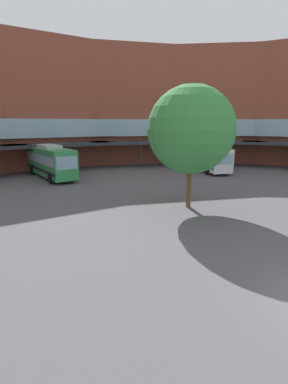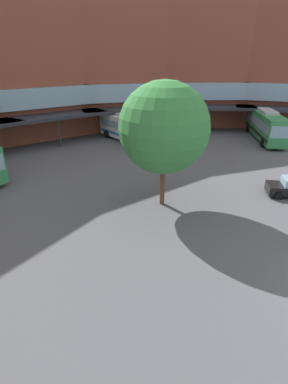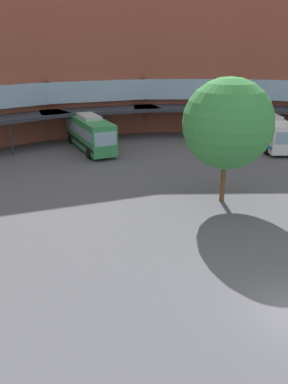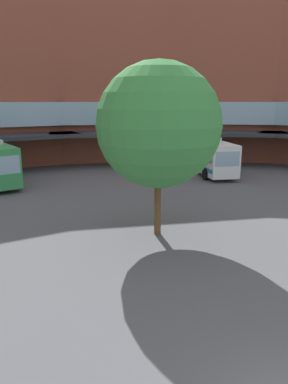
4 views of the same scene
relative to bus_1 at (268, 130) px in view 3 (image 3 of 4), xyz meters
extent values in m
cube|color=#8CADC6|center=(6.48, 5.68, 3.83)|extent=(13.98, 12.79, 2.48)
cube|color=#282B33|center=(3.79, 2.20, 1.71)|extent=(13.74, 11.89, 0.40)
cylinder|color=#2D2D33|center=(2.81, 0.94, -0.06)|extent=(0.20, 0.20, 3.54)
cube|color=brown|center=(-4.52, 12.28, 7.01)|extent=(15.44, 10.29, 17.68)
cube|color=#8CADC6|center=(-4.72, 11.71, 3.83)|extent=(14.17, 10.05, 2.48)
cube|color=#282B33|center=(-6.14, 7.54, 1.71)|extent=(14.80, 8.40, 0.40)
cylinder|color=#2D2D33|center=(-6.66, 6.03, -0.06)|extent=(0.20, 0.20, 3.54)
cube|color=brown|center=(-17.26, 14.39, 7.01)|extent=(14.27, 6.00, 17.68)
cube|color=#8CADC6|center=(-17.26, 13.79, 3.83)|extent=(12.84, 6.24, 2.48)
cube|color=#282B33|center=(-17.26, 9.39, 1.71)|extent=(14.27, 4.00, 0.40)
cylinder|color=#2D2D33|center=(-17.26, 7.79, -0.06)|extent=(0.20, 0.20, 3.54)
cube|color=#282B33|center=(-28.39, 7.54, 1.71)|extent=(14.80, 8.40, 0.40)
cylinder|color=#2D2D33|center=(-27.87, 6.03, -0.06)|extent=(0.20, 0.20, 3.54)
cube|color=white|center=(0.01, 0.01, -0.03)|extent=(5.99, 11.32, 2.90)
cube|color=#8CADC6|center=(0.01, 0.01, 0.32)|extent=(5.82, 10.71, 0.93)
cube|color=#267FBF|center=(0.01, 0.01, -0.84)|extent=(5.94, 11.12, 0.35)
cube|color=#8CADC6|center=(-1.77, -5.19, 0.32)|extent=(2.16, 0.84, 1.28)
cube|color=#B2B2B7|center=(0.01, 0.01, 1.61)|extent=(2.97, 4.35, 0.36)
cylinder|color=black|center=(-2.42, -3.14, -1.28)|extent=(0.64, 1.14, 1.10)
cylinder|color=black|center=(2.43, 3.17, -1.28)|extent=(0.64, 1.14, 1.10)
cylinder|color=black|center=(0.02, 3.99, -1.28)|extent=(0.64, 1.14, 1.10)
cube|color=#338C4C|center=(-19.64, 5.30, 0.10)|extent=(3.50, 10.54, 3.17)
cube|color=#8CADC6|center=(-19.64, 5.30, 0.49)|extent=(3.50, 9.93, 1.01)
cube|color=black|center=(-19.64, 5.30, -0.78)|extent=(3.51, 10.34, 0.38)
cube|color=#8CADC6|center=(-19.16, 0.20, 0.49)|extent=(2.25, 0.33, 1.39)
cube|color=#B2B2B7|center=(-19.64, 5.30, 1.87)|extent=(2.13, 3.87, 0.36)
cylinder|color=black|center=(-18.04, 1.91, -1.28)|extent=(0.40, 1.12, 1.10)
cylinder|color=black|center=(-20.59, 1.68, -1.28)|extent=(0.40, 1.12, 1.10)
cylinder|color=black|center=(-18.69, 8.92, -1.28)|extent=(0.40, 1.12, 1.10)
cylinder|color=black|center=(-21.23, 8.68, -1.28)|extent=(0.40, 1.12, 1.10)
cylinder|color=brown|center=(-13.62, -12.75, 0.22)|extent=(0.36, 0.36, 4.10)
sphere|color=#38843D|center=(-13.62, -12.75, 4.03)|extent=(6.41, 6.41, 6.41)
camera|label=1|loc=(-27.46, -28.86, 4.50)|focal=26.34mm
camera|label=2|loc=(-31.46, -22.69, 8.48)|focal=27.55mm
camera|label=3|loc=(-28.24, -35.55, 9.30)|focal=35.48mm
camera|label=4|loc=(-23.64, -28.63, 5.27)|focal=34.15mm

